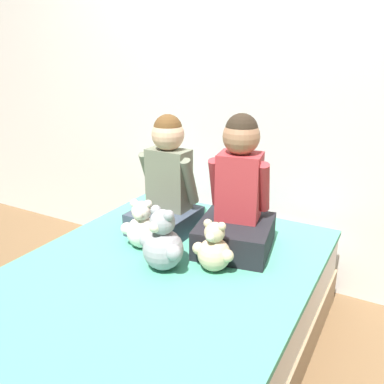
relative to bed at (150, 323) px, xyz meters
name	(u,v)px	position (x,y,z in m)	size (l,w,h in m)	color
ground_plane	(152,363)	(0.00, 0.00, -0.23)	(14.00, 14.00, 0.00)	brown
wall_behind_bed	(247,78)	(0.00, 1.07, 1.02)	(8.00, 0.06, 2.50)	silver
bed	(150,323)	(0.00, 0.00, 0.00)	(1.32, 1.87, 0.46)	#997F60
child_on_left	(167,184)	(-0.20, 0.48, 0.50)	(0.33, 0.34, 0.64)	#384251
child_on_right	(238,198)	(0.21, 0.48, 0.49)	(0.42, 0.45, 0.67)	black
teddy_bear_held_by_left_child	(142,227)	(-0.20, 0.24, 0.34)	(0.20, 0.16, 0.25)	silver
teddy_bear_held_by_right_child	(214,250)	(0.22, 0.21, 0.34)	(0.20, 0.15, 0.24)	#D1B78E
teddy_bear_between_children	(163,243)	(0.01, 0.11, 0.36)	(0.24, 0.19, 0.30)	#939399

